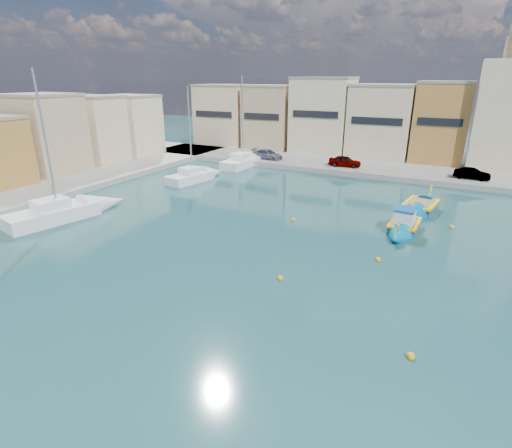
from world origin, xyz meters
The scene contains 12 objects.
ground centered at (0.00, 0.00, 0.00)m, with size 160.00×160.00×0.00m, color #163842.
north_quay centered at (0.00, 32.00, 0.30)m, with size 80.00×8.00×0.60m, color gray.
west_quay centered at (-32.00, 8.00, 0.30)m, with size 8.00×56.00×0.60m, color gray.
north_townhouses centered at (6.68, 39.36, 5.00)m, with size 83.20×7.87×10.19m.
west_townhouses centered at (-37.00, 8.05, 4.54)m, with size 7.14×40.64×8.52m.
parked_cars centered at (-9.01, 30.50, 1.22)m, with size 27.96×2.03×1.30m.
luzzu_blue_cabin centered at (1.43, 13.31, 0.34)m, with size 2.19×7.91×2.78m.
luzzu_green centered at (1.96, 18.69, 0.30)m, with size 3.47×9.00×2.76m.
yacht_north centered at (-20.21, 28.90, 0.46)m, with size 2.85×8.93×11.79m.
yacht_midnorth centered at (-21.17, 19.36, 0.43)m, with size 3.66×7.88×10.77m.
yacht_mid centered at (-23.17, 4.53, 0.48)m, with size 4.67×10.13×12.35m.
mooring_buoys centered at (3.74, 4.82, 0.08)m, with size 20.85×17.48×0.36m.
Camera 1 is at (4.35, -16.63, 10.88)m, focal length 28.00 mm.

